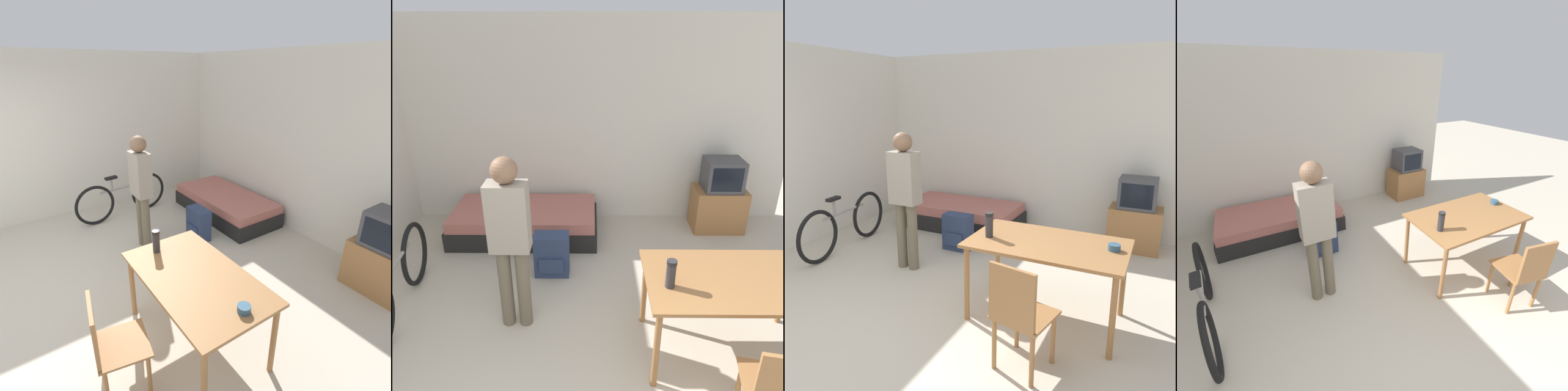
# 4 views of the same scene
# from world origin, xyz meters

# --- Properties ---
(wall_back) EXTENTS (5.66, 0.06, 2.70)m
(wall_back) POSITION_xyz_m (0.00, 3.95, 1.35)
(wall_back) COLOR silver
(wall_back) RESTS_ON ground_plane
(daybed) EXTENTS (1.87, 0.95, 0.39)m
(daybed) POSITION_xyz_m (-0.72, 3.37, 0.19)
(daybed) COLOR black
(daybed) RESTS_ON ground_plane
(tv) EXTENTS (0.67, 0.45, 0.99)m
(tv) POSITION_xyz_m (1.85, 3.57, 0.45)
(tv) COLOR #9E6B3D
(tv) RESTS_ON ground_plane
(dining_table) EXTENTS (1.39, 0.82, 0.75)m
(dining_table) POSITION_xyz_m (1.27, 1.40, 0.67)
(dining_table) COLOR #9E6B3D
(dining_table) RESTS_ON ground_plane
(bicycle) EXTENTS (0.23, 1.69, 0.76)m
(bicycle) POSITION_xyz_m (-1.67, 1.85, 0.35)
(bicycle) COLOR black
(bicycle) RESTS_ON ground_plane
(person_standing) EXTENTS (0.34, 0.22, 1.63)m
(person_standing) POSITION_xyz_m (-0.54, 1.72, 0.95)
(person_standing) COLOR #6B604C
(person_standing) RESTS_ON ground_plane
(thermos_flask) EXTENTS (0.08, 0.08, 0.23)m
(thermos_flask) POSITION_xyz_m (0.74, 1.29, 0.88)
(thermos_flask) COLOR #2D2D33
(thermos_flask) RESTS_ON dining_table
(backpack) EXTENTS (0.38, 0.24, 0.49)m
(backpack) POSITION_xyz_m (-0.28, 2.49, 0.24)
(backpack) COLOR navy
(backpack) RESTS_ON ground_plane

